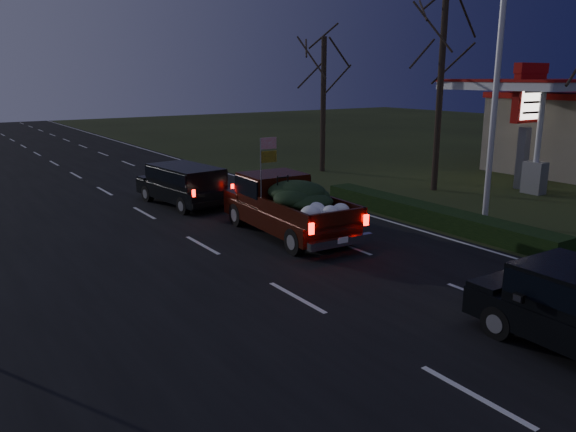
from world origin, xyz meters
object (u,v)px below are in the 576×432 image
light_pole (498,61)px  lead_suv (184,181)px  gas_price_pylon (528,105)px  pickup_truck (287,203)px

light_pole → lead_suv: light_pole is taller
gas_price_pylon → lead_suv: gas_price_pylon is taller
pickup_truck → lead_suv: size_ratio=1.19×
pickup_truck → lead_suv: bearing=103.0°
light_pole → lead_suv: bearing=132.4°
light_pole → pickup_truck: light_pole is taller
gas_price_pylon → pickup_truck: (-13.15, -0.41, -2.70)m
light_pole → gas_price_pylon: bearing=24.7°
light_pole → lead_suv: size_ratio=1.96×
lead_suv → light_pole: bearing=-53.7°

